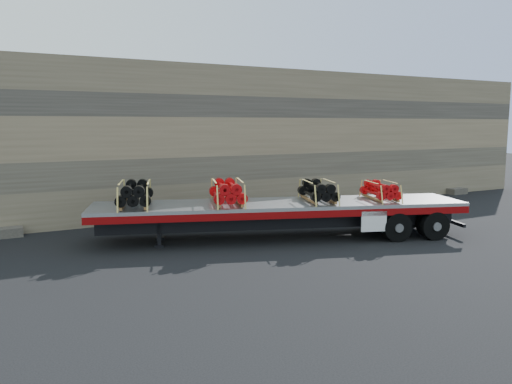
% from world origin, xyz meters
% --- Properties ---
extents(ground, '(120.00, 120.00, 0.00)m').
position_xyz_m(ground, '(0.00, 0.00, 0.00)').
color(ground, black).
rests_on(ground, ground).
extents(rock_wall, '(44.00, 3.00, 7.00)m').
position_xyz_m(rock_wall, '(0.00, 6.50, 3.50)').
color(rock_wall, '#7A6B54').
rests_on(rock_wall, ground).
extents(trailer, '(13.97, 6.99, 1.39)m').
position_xyz_m(trailer, '(1.14, -0.44, 0.69)').
color(trailer, '#A1A4A9').
rests_on(trailer, ground).
extents(bundle_front, '(1.87, 2.61, 0.83)m').
position_xyz_m(bundle_front, '(-3.87, 1.26, 1.80)').
color(bundle_front, black).
rests_on(bundle_front, trailer).
extents(bundle_midfront, '(1.85, 2.58, 0.83)m').
position_xyz_m(bundle_midfront, '(-0.74, 0.20, 1.80)').
color(bundle_midfront, '#B7090C').
rests_on(bundle_midfront, trailer).
extents(bundle_midrear, '(1.67, 2.33, 0.75)m').
position_xyz_m(bundle_midrear, '(2.53, -0.92, 1.76)').
color(bundle_midrear, black).
rests_on(bundle_midrear, trailer).
extents(bundle_rear, '(1.50, 2.09, 0.67)m').
position_xyz_m(bundle_rear, '(4.90, -1.73, 1.72)').
color(bundle_rear, '#B7090C').
rests_on(bundle_rear, trailer).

